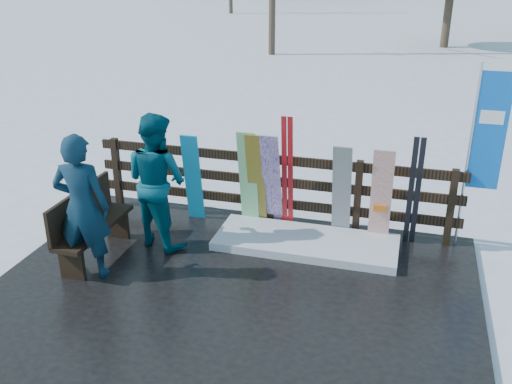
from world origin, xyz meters
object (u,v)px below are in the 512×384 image
(snowboard_2, at_px, (256,181))
(snowboard_3, at_px, (272,182))
(snowboard_1, at_px, (248,180))
(bench, at_px, (89,222))
(rental_flag, at_px, (484,138))
(snowboard_5, at_px, (381,197))
(snowboard_0, at_px, (193,178))
(snowboard_4, at_px, (341,192))
(person_front, at_px, (82,207))
(person_back, at_px, (157,180))

(snowboard_2, height_order, snowboard_3, snowboard_3)
(snowboard_1, bearing_deg, snowboard_2, 0.00)
(bench, xyz_separation_m, rental_flag, (5.02, 1.72, 1.09))
(snowboard_3, bearing_deg, snowboard_5, -0.00)
(snowboard_0, relative_size, snowboard_4, 0.95)
(person_front, bearing_deg, bench, -72.24)
(snowboard_5, bearing_deg, snowboard_4, 180.00)
(bench, distance_m, person_front, 0.67)
(bench, height_order, person_front, person_front)
(snowboard_1, height_order, person_front, person_front)
(bench, distance_m, rental_flag, 5.42)
(snowboard_3, distance_m, snowboard_5, 1.58)
(snowboard_3, height_order, snowboard_4, snowboard_3)
(snowboard_2, distance_m, person_front, 2.57)
(snowboard_2, relative_size, rental_flag, 0.60)
(snowboard_3, relative_size, snowboard_5, 1.11)
(snowboard_2, xyz_separation_m, person_front, (-1.72, -1.90, 0.19))
(bench, height_order, snowboard_0, snowboard_0)
(snowboard_4, relative_size, person_back, 0.78)
(snowboard_4, distance_m, person_back, 2.61)
(snowboard_4, bearing_deg, person_back, -161.51)
(snowboard_0, distance_m, snowboard_4, 2.27)
(bench, xyz_separation_m, person_front, (0.22, -0.44, 0.44))
(snowboard_5, bearing_deg, person_front, -151.83)
(snowboard_0, height_order, person_front, person_front)
(snowboard_3, xyz_separation_m, snowboard_4, (1.03, -0.00, -0.05))
(bench, height_order, snowboard_1, snowboard_1)
(snowboard_1, distance_m, snowboard_2, 0.12)
(snowboard_3, bearing_deg, person_front, -135.94)
(snowboard_3, bearing_deg, snowboard_2, -180.00)
(snowboard_0, distance_m, person_front, 2.04)
(snowboard_1, height_order, snowboard_5, snowboard_1)
(snowboard_2, xyz_separation_m, person_back, (-1.21, -0.83, 0.20))
(person_front, bearing_deg, snowboard_3, -144.89)
(bench, height_order, snowboard_2, snowboard_2)
(snowboard_0, distance_m, snowboard_2, 1.01)
(person_front, bearing_deg, snowboard_5, -160.78)
(snowboard_4, bearing_deg, snowboard_3, 180.00)
(snowboard_3, height_order, person_front, person_front)
(snowboard_2, relative_size, person_front, 0.82)
(snowboard_2, height_order, rental_flag, rental_flag)
(snowboard_0, bearing_deg, person_front, -110.72)
(snowboard_3, distance_m, person_front, 2.73)
(snowboard_2, xyz_separation_m, rental_flag, (3.07, 0.27, 0.84))
(snowboard_0, bearing_deg, snowboard_1, -0.00)
(snowboard_2, xyz_separation_m, snowboard_5, (1.82, 0.00, -0.04))
(snowboard_0, relative_size, snowboard_1, 0.91)
(snowboard_4, xyz_separation_m, snowboard_5, (0.56, 0.00, -0.01))
(snowboard_2, bearing_deg, snowboard_1, 180.00)
(snowboard_0, bearing_deg, snowboard_5, -0.00)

